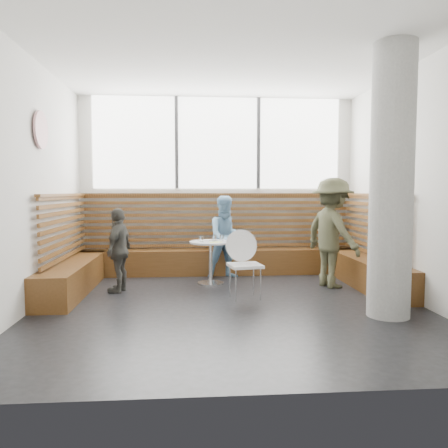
{
  "coord_description": "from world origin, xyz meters",
  "views": [
    {
      "loc": [
        -0.51,
        -5.57,
        1.49
      ],
      "look_at": [
        0.0,
        1.0,
        1.0
      ],
      "focal_mm": 35.0,
      "sensor_mm": 36.0,
      "label": 1
    }
  ],
  "objects": [
    {
      "name": "plate_far",
      "position": [
        -0.16,
        1.5,
        0.7
      ],
      "size": [
        0.19,
        0.19,
        0.01
      ],
      "primitive_type": "cylinder",
      "color": "white",
      "rests_on": "cafe_table"
    },
    {
      "name": "child_back",
      "position": [
        0.11,
        1.88,
        0.71
      ],
      "size": [
        0.79,
        0.68,
        1.42
      ],
      "primitive_type": "imported",
      "rotation": [
        0.0,
        0.0,
        0.23
      ],
      "color": "#72A1C6",
      "rests_on": "ground"
    },
    {
      "name": "adult_man",
      "position": [
        1.7,
        1.04,
        0.85
      ],
      "size": [
        1.0,
        1.26,
        1.7
      ],
      "primitive_type": "imported",
      "rotation": [
        0.0,
        0.0,
        1.95
      ],
      "color": "#46462F",
      "rests_on": "ground"
    },
    {
      "name": "menu_card",
      "position": [
        -0.12,
        1.25,
        0.69
      ],
      "size": [
        0.22,
        0.2,
        0.0
      ],
      "primitive_type": "cube",
      "rotation": [
        0.0,
        0.0,
        0.42
      ],
      "color": "#A5C64C",
      "rests_on": "cafe_table"
    },
    {
      "name": "plate_near",
      "position": [
        -0.3,
        1.46,
        0.7
      ],
      "size": [
        0.2,
        0.2,
        0.01
      ],
      "primitive_type": "cylinder",
      "color": "white",
      "rests_on": "cafe_table"
    },
    {
      "name": "wall_art",
      "position": [
        -2.46,
        0.4,
        2.3
      ],
      "size": [
        0.03,
        0.5,
        0.5
      ],
      "primitive_type": "cylinder",
      "rotation": [
        0.0,
        1.57,
        0.0
      ],
      "color": "white",
      "rests_on": "room"
    },
    {
      "name": "glass_mid",
      "position": [
        -0.13,
        1.39,
        0.74
      ],
      "size": [
        0.07,
        0.07,
        0.11
      ],
      "primitive_type": "cylinder",
      "color": "white",
      "rests_on": "cafe_table"
    },
    {
      "name": "glass_right",
      "position": [
        -0.01,
        1.42,
        0.74
      ],
      "size": [
        0.07,
        0.07,
        0.1
      ],
      "primitive_type": "cylinder",
      "color": "white",
      "rests_on": "cafe_table"
    },
    {
      "name": "cafe_table",
      "position": [
        -0.19,
        1.4,
        0.5
      ],
      "size": [
        0.67,
        0.67,
        0.69
      ],
      "color": "silver",
      "rests_on": "ground"
    },
    {
      "name": "cafe_chair",
      "position": [
        0.25,
        0.46,
        0.56
      ],
      "size": [
        0.45,
        0.44,
        0.95
      ],
      "rotation": [
        0.0,
        0.0,
        0.17
      ],
      "color": "white",
      "rests_on": "ground"
    },
    {
      "name": "room",
      "position": [
        0.0,
        0.0,
        1.6
      ],
      "size": [
        5.0,
        5.0,
        3.2
      ],
      "color": "silver",
      "rests_on": "ground"
    },
    {
      "name": "glass_left",
      "position": [
        -0.33,
        1.31,
        0.74
      ],
      "size": [
        0.06,
        0.06,
        0.1
      ],
      "primitive_type": "cylinder",
      "color": "white",
      "rests_on": "cafe_table"
    },
    {
      "name": "booth",
      "position": [
        0.0,
        1.77,
        0.41
      ],
      "size": [
        5.0,
        2.5,
        1.44
      ],
      "color": "#4B2D12",
      "rests_on": "ground"
    },
    {
      "name": "concrete_column",
      "position": [
        1.85,
        -0.6,
        1.6
      ],
      "size": [
        0.5,
        0.5,
        3.2
      ],
      "primitive_type": "cylinder",
      "color": "gray",
      "rests_on": "ground"
    },
    {
      "name": "child_left",
      "position": [
        -1.57,
        0.96,
        0.62
      ],
      "size": [
        0.47,
        0.78,
        1.25
      ],
      "primitive_type": "imported",
      "rotation": [
        0.0,
        0.0,
        -1.81
      ],
      "color": "#45443E",
      "rests_on": "ground"
    }
  ]
}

